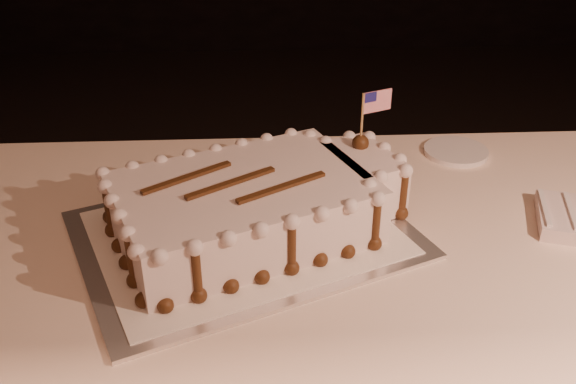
{
  "coord_description": "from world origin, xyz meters",
  "views": [
    {
      "loc": [
        -0.17,
        -0.39,
        1.41
      ],
      "look_at": [
        -0.12,
        0.58,
        0.84
      ],
      "focal_mm": 40.0,
      "sensor_mm": 36.0,
      "label": 1
    }
  ],
  "objects_px": {
    "side_plate": "(456,151)",
    "banquet_table": "(345,372)",
    "sheet_cake": "(259,204)",
    "cake_board": "(244,234)"
  },
  "relations": [
    {
      "from": "sheet_cake",
      "to": "cake_board",
      "type": "bearing_deg",
      "value": -156.84
    },
    {
      "from": "cake_board",
      "to": "side_plate",
      "type": "relative_size",
      "value": 4.02
    },
    {
      "from": "banquet_table",
      "to": "side_plate",
      "type": "relative_size",
      "value": 16.58
    },
    {
      "from": "cake_board",
      "to": "side_plate",
      "type": "distance_m",
      "value": 0.57
    },
    {
      "from": "cake_board",
      "to": "sheet_cake",
      "type": "relative_size",
      "value": 1.01
    },
    {
      "from": "banquet_table",
      "to": "side_plate",
      "type": "distance_m",
      "value": 0.55
    },
    {
      "from": "side_plate",
      "to": "banquet_table",
      "type": "bearing_deg",
      "value": -133.06
    },
    {
      "from": "banquet_table",
      "to": "sheet_cake",
      "type": "height_order",
      "value": "sheet_cake"
    },
    {
      "from": "cake_board",
      "to": "side_plate",
      "type": "height_order",
      "value": "side_plate"
    },
    {
      "from": "banquet_table",
      "to": "cake_board",
      "type": "distance_m",
      "value": 0.43
    }
  ]
}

